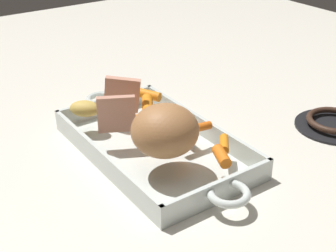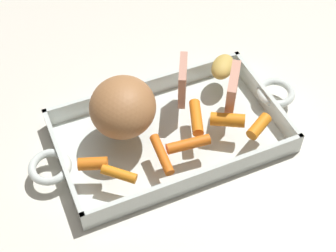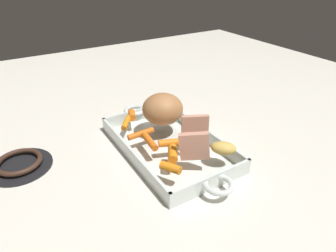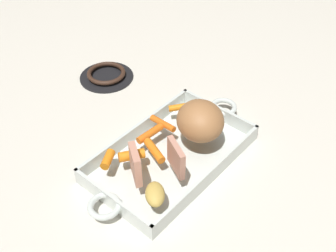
{
  "view_description": "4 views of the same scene",
  "coord_description": "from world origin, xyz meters",
  "px_view_note": "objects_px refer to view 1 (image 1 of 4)",
  "views": [
    {
      "loc": [
        0.63,
        -0.41,
        0.46
      ],
      "look_at": [
        0.02,
        0.02,
        0.06
      ],
      "focal_mm": 50.78,
      "sensor_mm": 36.0,
      "label": 1
    },
    {
      "loc": [
        0.22,
        0.49,
        0.67
      ],
      "look_at": [
        0.01,
        0.03,
        0.07
      ],
      "focal_mm": 53.61,
      "sensor_mm": 36.0,
      "label": 2
    },
    {
      "loc": [
        -0.56,
        0.35,
        0.45
      ],
      "look_at": [
        0.0,
        -0.0,
        0.07
      ],
      "focal_mm": 31.76,
      "sensor_mm": 36.0,
      "label": 3
    },
    {
      "loc": [
        -0.51,
        -0.43,
        0.69
      ],
      "look_at": [
        0.02,
        0.03,
        0.07
      ],
      "focal_mm": 44.57,
      "sensor_mm": 36.0,
      "label": 4
    }
  ],
  "objects_px": {
    "baby_carrot_center_left": "(224,144)",
    "potato_golden_small": "(85,109)",
    "baby_carrot_southeast": "(222,156)",
    "baby_carrot_northeast": "(194,129)",
    "pork_roast": "(165,131)",
    "baby_carrot_short": "(148,118)",
    "baby_carrot_northwest": "(150,95)",
    "baby_carrot_southwest": "(147,105)",
    "baby_carrot_center_right": "(179,119)",
    "roast_slice_outer": "(120,95)",
    "stove_burner_rear": "(334,123)",
    "roast_slice_thin": "(116,114)",
    "roasting_dish": "(154,147)"
  },
  "relations": [
    {
      "from": "roast_slice_thin",
      "to": "potato_golden_small",
      "type": "relative_size",
      "value": 1.13
    },
    {
      "from": "roasting_dish",
      "to": "roast_slice_outer",
      "type": "height_order",
      "value": "roast_slice_outer"
    },
    {
      "from": "roasting_dish",
      "to": "stove_burner_rear",
      "type": "relative_size",
      "value": 3.11
    },
    {
      "from": "baby_carrot_center_right",
      "to": "baby_carrot_southwest",
      "type": "xyz_separation_m",
      "value": [
        -0.08,
        -0.02,
        0.0
      ]
    },
    {
      "from": "roast_slice_outer",
      "to": "roast_slice_thin",
      "type": "height_order",
      "value": "roast_slice_outer"
    },
    {
      "from": "pork_roast",
      "to": "baby_carrot_center_right",
      "type": "bearing_deg",
      "value": 132.46
    },
    {
      "from": "roast_slice_outer",
      "to": "baby_carrot_northwest",
      "type": "height_order",
      "value": "roast_slice_outer"
    },
    {
      "from": "roasting_dish",
      "to": "potato_golden_small",
      "type": "distance_m",
      "value": 0.16
    },
    {
      "from": "stove_burner_rear",
      "to": "baby_carrot_short",
      "type": "bearing_deg",
      "value": -116.38
    },
    {
      "from": "potato_golden_small",
      "to": "baby_carrot_short",
      "type": "bearing_deg",
      "value": 42.7
    },
    {
      "from": "pork_roast",
      "to": "baby_carrot_southeast",
      "type": "xyz_separation_m",
      "value": [
        0.07,
        0.06,
        -0.03
      ]
    },
    {
      "from": "baby_carrot_center_right",
      "to": "potato_golden_small",
      "type": "xyz_separation_m",
      "value": [
        -0.13,
        -0.13,
        0.01
      ]
    },
    {
      "from": "potato_golden_small",
      "to": "pork_roast",
      "type": "bearing_deg",
      "value": 12.91
    },
    {
      "from": "baby_carrot_southeast",
      "to": "baby_carrot_center_left",
      "type": "distance_m",
      "value": 0.04
    },
    {
      "from": "pork_roast",
      "to": "baby_carrot_center_left",
      "type": "height_order",
      "value": "pork_roast"
    },
    {
      "from": "baby_carrot_center_left",
      "to": "potato_golden_small",
      "type": "distance_m",
      "value": 0.28
    },
    {
      "from": "baby_carrot_northwest",
      "to": "stove_burner_rear",
      "type": "xyz_separation_m",
      "value": [
        0.25,
        0.28,
        -0.04
      ]
    },
    {
      "from": "roast_slice_thin",
      "to": "baby_carrot_southwest",
      "type": "xyz_separation_m",
      "value": [
        -0.04,
        0.09,
        -0.02
      ]
    },
    {
      "from": "roasting_dish",
      "to": "pork_roast",
      "type": "bearing_deg",
      "value": -19.23
    },
    {
      "from": "baby_carrot_southeast",
      "to": "potato_golden_small",
      "type": "bearing_deg",
      "value": -158.63
    },
    {
      "from": "baby_carrot_southeast",
      "to": "pork_roast",
      "type": "bearing_deg",
      "value": -139.81
    },
    {
      "from": "baby_carrot_northwest",
      "to": "baby_carrot_southeast",
      "type": "xyz_separation_m",
      "value": [
        0.27,
        -0.03,
        0.0
      ]
    },
    {
      "from": "baby_carrot_short",
      "to": "baby_carrot_northeast",
      "type": "xyz_separation_m",
      "value": [
        0.08,
        0.05,
        -0.0
      ]
    },
    {
      "from": "baby_carrot_southwest",
      "to": "stove_burner_rear",
      "type": "xyz_separation_m",
      "value": [
        0.21,
        0.31,
        -0.04
      ]
    },
    {
      "from": "baby_carrot_southwest",
      "to": "baby_carrot_northeast",
      "type": "xyz_separation_m",
      "value": [
        0.12,
        0.02,
        -0.0
      ]
    },
    {
      "from": "baby_carrot_southwest",
      "to": "baby_carrot_short",
      "type": "height_order",
      "value": "baby_carrot_southwest"
    },
    {
      "from": "roast_slice_thin",
      "to": "baby_carrot_southwest",
      "type": "distance_m",
      "value": 0.1
    },
    {
      "from": "baby_carrot_center_right",
      "to": "baby_carrot_center_left",
      "type": "bearing_deg",
      "value": 4.78
    },
    {
      "from": "roasting_dish",
      "to": "baby_carrot_southeast",
      "type": "xyz_separation_m",
      "value": [
        0.14,
        0.04,
        0.04
      ]
    },
    {
      "from": "roast_slice_outer",
      "to": "stove_burner_rear",
      "type": "bearing_deg",
      "value": 56.11
    },
    {
      "from": "baby_carrot_southeast",
      "to": "baby_carrot_northeast",
      "type": "bearing_deg",
      "value": 167.18
    },
    {
      "from": "baby_carrot_northwest",
      "to": "baby_carrot_southwest",
      "type": "bearing_deg",
      "value": -37.43
    },
    {
      "from": "baby_carrot_southwest",
      "to": "stove_burner_rear",
      "type": "height_order",
      "value": "baby_carrot_southwest"
    },
    {
      "from": "pork_roast",
      "to": "stove_burner_rear",
      "type": "bearing_deg",
      "value": 81.52
    },
    {
      "from": "roasting_dish",
      "to": "potato_golden_small",
      "type": "bearing_deg",
      "value": -151.84
    },
    {
      "from": "roast_slice_outer",
      "to": "stove_burner_rear",
      "type": "xyz_separation_m",
      "value": [
        0.24,
        0.36,
        -0.07
      ]
    },
    {
      "from": "pork_roast",
      "to": "stove_burner_rear",
      "type": "relative_size",
      "value": 0.74
    },
    {
      "from": "pork_roast",
      "to": "baby_carrot_short",
      "type": "height_order",
      "value": "pork_roast"
    },
    {
      "from": "baby_carrot_center_left",
      "to": "baby_carrot_northeast",
      "type": "bearing_deg",
      "value": -173.42
    },
    {
      "from": "pork_roast",
      "to": "roast_slice_thin",
      "type": "height_order",
      "value": "pork_roast"
    },
    {
      "from": "roasting_dish",
      "to": "pork_roast",
      "type": "distance_m",
      "value": 0.1
    },
    {
      "from": "baby_carrot_short",
      "to": "stove_burner_rear",
      "type": "height_order",
      "value": "baby_carrot_short"
    },
    {
      "from": "baby_carrot_northwest",
      "to": "baby_carrot_center_left",
      "type": "height_order",
      "value": "baby_carrot_northwest"
    },
    {
      "from": "roast_slice_thin",
      "to": "baby_carrot_northwest",
      "type": "distance_m",
      "value": 0.15
    },
    {
      "from": "baby_carrot_center_left",
      "to": "potato_golden_small",
      "type": "bearing_deg",
      "value": -150.35
    },
    {
      "from": "potato_golden_small",
      "to": "stove_burner_rear",
      "type": "relative_size",
      "value": 0.39
    },
    {
      "from": "roast_slice_thin",
      "to": "baby_carrot_center_right",
      "type": "relative_size",
      "value": 0.97
    },
    {
      "from": "baby_carrot_southwest",
      "to": "baby_carrot_center_left",
      "type": "height_order",
      "value": "baby_carrot_southwest"
    },
    {
      "from": "baby_carrot_northeast",
      "to": "baby_carrot_center_left",
      "type": "xyz_separation_m",
      "value": [
        0.07,
        0.01,
        0.0
      ]
    },
    {
      "from": "baby_carrot_center_left",
      "to": "stove_burner_rear",
      "type": "xyz_separation_m",
      "value": [
        0.01,
        0.28,
        -0.04
      ]
    }
  ]
}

